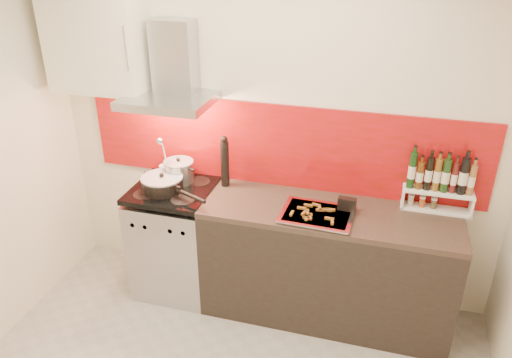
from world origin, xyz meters
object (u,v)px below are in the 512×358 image
(stock_pot, at_px, (179,171))
(baking_tray, at_px, (317,214))
(saute_pan, at_px, (163,184))
(counter, at_px, (327,263))
(pepper_mill, at_px, (225,162))
(range_stove, at_px, (177,240))

(stock_pot, distance_m, baking_tray, 1.14)
(saute_pan, bearing_deg, stock_pot, 72.57)
(counter, xyz_separation_m, pepper_mill, (-0.83, 0.16, 0.65))
(range_stove, height_order, counter, range_stove)
(saute_pan, distance_m, baking_tray, 1.17)
(counter, relative_size, stock_pot, 7.84)
(pepper_mill, height_order, baking_tray, pepper_mill)
(range_stove, xyz_separation_m, stock_pot, (0.01, 0.12, 0.55))
(baking_tray, bearing_deg, pepper_mill, 160.47)
(pepper_mill, bearing_deg, saute_pan, -151.79)
(stock_pot, relative_size, pepper_mill, 0.57)
(range_stove, xyz_separation_m, saute_pan, (-0.05, -0.05, 0.52))
(range_stove, height_order, stock_pot, stock_pot)
(stock_pot, relative_size, baking_tray, 0.45)
(range_stove, distance_m, stock_pot, 0.57)
(stock_pot, xyz_separation_m, pepper_mill, (0.36, 0.05, 0.10))
(range_stove, bearing_deg, baking_tray, -5.03)
(range_stove, height_order, saute_pan, saute_pan)
(counter, xyz_separation_m, saute_pan, (-1.25, -0.06, 0.51))
(range_stove, relative_size, stock_pot, 3.96)
(range_stove, distance_m, baking_tray, 1.22)
(range_stove, relative_size, saute_pan, 1.59)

